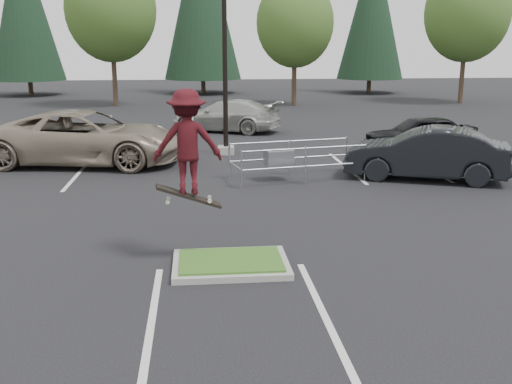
{
  "coord_description": "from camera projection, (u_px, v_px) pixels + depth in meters",
  "views": [
    {
      "loc": [
        -0.57,
        -10.76,
        4.18
      ],
      "look_at": [
        0.63,
        1.5,
        1.1
      ],
      "focal_mm": 42.0,
      "sensor_mm": 36.0,
      "label": 1
    }
  ],
  "objects": [
    {
      "name": "ground",
      "position": [
        231.0,
        267.0,
        11.46
      ],
      "size": [
        120.0,
        120.0,
        0.0
      ],
      "primitive_type": "plane",
      "color": "black",
      "rests_on": "ground"
    },
    {
      "name": "grass_median",
      "position": [
        231.0,
        263.0,
        11.44
      ],
      "size": [
        2.2,
        1.6,
        0.16
      ],
      "color": "gray",
      "rests_on": "ground"
    },
    {
      "name": "stall_lines",
      "position": [
        172.0,
        192.0,
        17.14
      ],
      "size": [
        22.62,
        17.6,
        0.01
      ],
      "color": "silver",
      "rests_on": "ground"
    },
    {
      "name": "light_pole",
      "position": [
        225.0,
        32.0,
        21.98
      ],
      "size": [
        0.7,
        0.6,
        10.12
      ],
      "color": "gray",
      "rests_on": "ground"
    },
    {
      "name": "decid_b",
      "position": [
        111.0,
        13.0,
        38.89
      ],
      "size": [
        5.89,
        5.89,
        9.64
      ],
      "color": "#38281C",
      "rests_on": "ground"
    },
    {
      "name": "decid_c",
      "position": [
        295.0,
        26.0,
        39.55
      ],
      "size": [
        5.12,
        5.12,
        8.38
      ],
      "color": "#38281C",
      "rests_on": "ground"
    },
    {
      "name": "decid_d",
      "position": [
        467.0,
        16.0,
        41.01
      ],
      "size": [
        5.76,
        5.76,
        9.43
      ],
      "color": "#38281C",
      "rests_on": "ground"
    },
    {
      "name": "conif_a",
      "position": [
        23.0,
        4.0,
        47.02
      ],
      "size": [
        5.72,
        5.72,
        13.0
      ],
      "color": "#38281C",
      "rests_on": "ground"
    },
    {
      "name": "conif_c",
      "position": [
        372.0,
        9.0,
        49.25
      ],
      "size": [
        5.5,
        5.5,
        12.5
      ],
      "color": "#38281C",
      "rests_on": "ground"
    },
    {
      "name": "cart_corral",
      "position": [
        283.0,
        157.0,
        18.51
      ],
      "size": [
        4.26,
        2.23,
        1.15
      ],
      "rotation": [
        0.0,
        0.0,
        0.2
      ],
      "color": "#9799A0",
      "rests_on": "ground"
    },
    {
      "name": "skateboarder",
      "position": [
        187.0,
        143.0,
        11.26
      ],
      "size": [
        1.31,
        0.79,
        2.29
      ],
      "rotation": [
        0.0,
        0.0,
        3.18
      ],
      "color": "black",
      "rests_on": "ground"
    },
    {
      "name": "car_l_tan",
      "position": [
        85.0,
        138.0,
        20.95
      ],
      "size": [
        7.19,
        4.19,
        1.88
      ],
      "primitive_type": "imported",
      "rotation": [
        0.0,
        0.0,
        1.41
      ],
      "color": "gray",
      "rests_on": "ground"
    },
    {
      "name": "car_r_charc",
      "position": [
        426.0,
        154.0,
        18.63
      ],
      "size": [
        5.24,
        3.39,
        1.63
      ],
      "primitive_type": "imported",
      "rotation": [
        0.0,
        0.0,
        4.35
      ],
      "color": "black",
      "rests_on": "ground"
    },
    {
      "name": "car_r_black",
      "position": [
        420.0,
        134.0,
        23.14
      ],
      "size": [
        4.31,
        1.8,
        1.46
      ],
      "primitive_type": "imported",
      "rotation": [
        0.0,
        0.0,
        4.73
      ],
      "color": "black",
      "rests_on": "ground"
    },
    {
      "name": "car_far_silver",
      "position": [
        228.0,
        116.0,
        28.73
      ],
      "size": [
        5.67,
        4.15,
        1.53
      ],
      "primitive_type": "imported",
      "rotation": [
        0.0,
        0.0,
        4.28
      ],
      "color": "#B0B0AB",
      "rests_on": "ground"
    }
  ]
}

